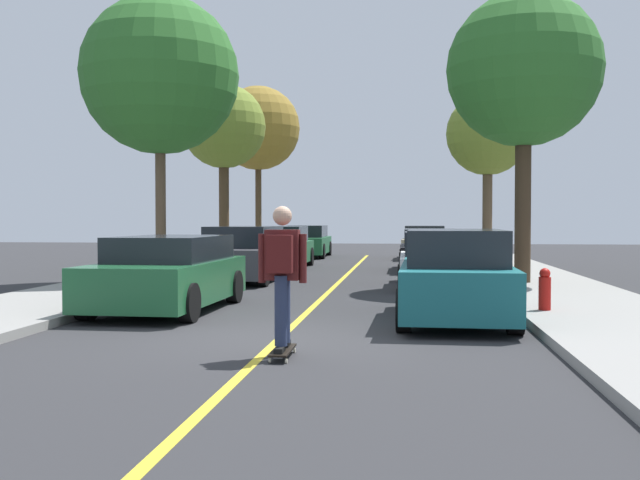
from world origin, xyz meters
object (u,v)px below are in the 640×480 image
street_tree_left_nearest (160,76)px  skateboarder (282,268)px  parked_car_left_far (279,248)px  parked_car_right_near (439,260)px  parked_car_left_nearest (168,273)px  parked_car_right_far (431,250)px  street_tree_right_nearest (524,71)px  skateboard (283,350)px  parked_car_left_near (244,255)px  street_tree_right_near (488,135)px  street_tree_left_near (224,128)px  street_tree_left_far (258,129)px  parked_car_right_nearest (455,276)px  parked_car_right_farthest (425,243)px  fire_hydrant (545,289)px  parked_car_left_farthest (307,242)px

street_tree_left_nearest → skateboarder: size_ratio=4.23×
parked_car_left_far → parked_car_right_near: 8.39m
parked_car_left_nearest → parked_car_right_far: size_ratio=1.02×
street_tree_right_nearest → skateboarder: 11.21m
street_tree_right_nearest → skateboarder: street_tree_right_nearest is taller
parked_car_right_near → street_tree_left_nearest: (-7.04, 0.28, 4.66)m
parked_car_left_nearest → skateboard: parked_car_left_nearest is taller
parked_car_left_near → street_tree_right_near: 10.38m
street_tree_left_near → street_tree_left_far: size_ratio=0.86×
parked_car_right_nearest → parked_car_right_farthest: (0.00, 18.88, -0.06)m
parked_car_right_near → parked_car_left_far: bearing=127.1°
parked_car_left_far → skateboarder: 16.42m
parked_car_right_farthest → street_tree_left_far: size_ratio=0.62×
parked_car_left_nearest → parked_car_left_near: bearing=90.0°
parked_car_right_nearest → skateboard: 4.18m
street_tree_left_nearest → skateboard: bearing=-63.8°
street_tree_left_nearest → fire_hydrant: (8.54, -5.78, -4.83)m
parked_car_right_farthest → skateboarder: skateboarder is taller
street_tree_left_near → parked_car_right_far: bearing=-8.7°
street_tree_right_nearest → street_tree_left_far: bearing=124.9°
parked_car_left_near → parked_car_right_nearest: size_ratio=1.08×
parked_car_left_nearest → skateboard: (2.80, -4.28, -0.58)m
parked_car_right_far → fire_hydrant: bearing=-82.5°
parked_car_left_near → parked_car_left_far: bearing=90.0°
parked_car_left_nearest → skateboarder: size_ratio=2.52×
parked_car_right_farthest → street_tree_right_near: bearing=-68.8°
street_tree_right_near → skateboard: bearing=-103.8°
parked_car_right_nearest → parked_car_left_nearest: bearing=170.9°
street_tree_right_near → skateboard: street_tree_right_near is taller
parked_car_right_nearest → parked_car_right_far: 11.87m
parked_car_right_nearest → street_tree_right_nearest: (1.98, 6.03, 4.45)m
street_tree_left_nearest → street_tree_left_near: street_tree_left_nearest is taller
parked_car_left_near → skateboarder: bearing=-75.3°
parked_car_left_farthest → street_tree_right_near: 10.09m
street_tree_right_near → parked_car_left_nearest: bearing=-118.5°
parked_car_left_far → street_tree_left_far: size_ratio=0.57×
skateboard → street_tree_left_far: bearing=102.0°
parked_car_left_farthest → skateboarder: skateboarder is taller
parked_car_right_near → skateboard: size_ratio=4.98×
street_tree_left_far → fire_hydrant: bearing=-65.2°
parked_car_right_farthest → skateboard: size_ratio=5.24×
parked_car_left_near → street_tree_left_near: 7.35m
parked_car_left_near → street_tree_left_near: street_tree_left_near is taller
parked_car_left_farthest → parked_car_right_far: bearing=-57.7°
street_tree_left_nearest → skateboard: 12.04m
skateboarder → parked_car_left_far: bearing=99.8°
skateboarder → parked_car_left_nearest: bearing=123.0°
parked_car_left_farthest → parked_car_right_farthest: size_ratio=1.00×
parked_car_left_nearest → street_tree_right_nearest: (7.04, 5.22, 4.50)m
street_tree_right_nearest → street_tree_right_near: size_ratio=1.18×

